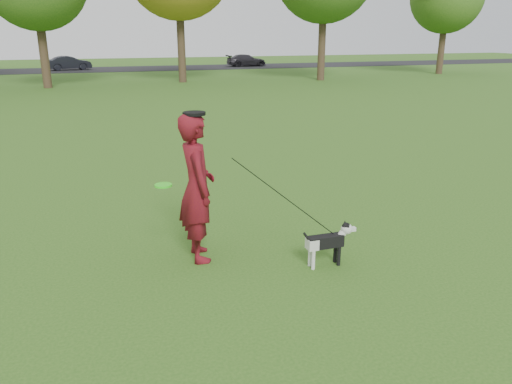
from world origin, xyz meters
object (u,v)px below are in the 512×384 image
object	(u,v)px
man	(197,188)
car_right	(246,60)
dog	(329,240)
car_mid	(69,63)

from	to	relation	value
man	car_right	world-z (taller)	man
dog	car_right	size ratio (longest dim) A/B	0.22
car_mid	car_right	world-z (taller)	car_mid
dog	car_mid	xyz separation A→B (m)	(-4.11, 40.35, 0.23)
dog	man	bearing A→B (deg)	153.37
car_right	man	bearing A→B (deg)	160.34
car_mid	car_right	size ratio (longest dim) A/B	0.94
man	dog	distance (m)	1.92
dog	car_mid	bearing A→B (deg)	95.82
man	car_right	size ratio (longest dim) A/B	0.55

